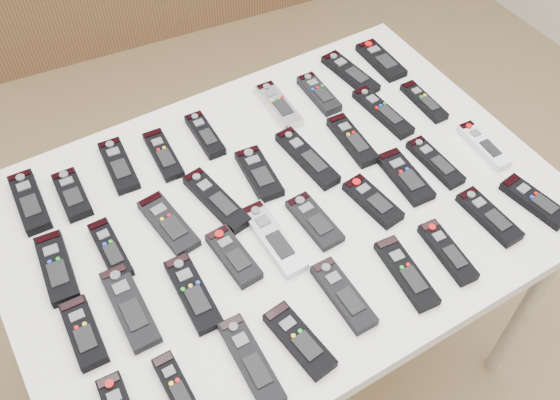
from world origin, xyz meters
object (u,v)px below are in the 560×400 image
remote_5 (278,106)px  remote_21 (234,256)px  table (280,221)px  remote_25 (405,177)px  remote_6 (319,94)px  remote_0 (30,202)px  remote_1 (72,195)px  remote_15 (352,140)px  remote_32 (343,295)px  remote_27 (483,145)px  remote_20 (193,293)px  remote_8 (381,60)px  remote_11 (168,224)px  remote_22 (273,238)px  remote_31 (299,340)px  remote_9 (57,268)px  remote_36 (535,201)px  remote_10 (110,249)px  remote_34 (447,252)px  remote_3 (163,155)px  remote_26 (435,162)px  remote_14 (307,158)px  remote_24 (373,201)px  remote_7 (350,73)px  remote_17 (424,102)px  remote_23 (314,221)px  remote_18 (84,333)px  remote_35 (489,216)px  remote_29 (177,388)px  remote_33 (406,273)px  remote_12 (216,200)px  remote_13 (259,174)px  remote_30 (251,361)px  remote_4 (205,135)px

remote_5 → remote_21: 0.48m
table → remote_25: remote_25 is taller
remote_6 → remote_0: bearing=179.9°
remote_1 → remote_15: (0.65, -0.19, 0.00)m
remote_32 → remote_27: bearing=18.3°
table → remote_20: size_ratio=6.76×
remote_8 → remote_11: (-0.75, -0.22, 0.00)m
remote_22 → remote_31: bearing=-108.8°
remote_1 → remote_22: (0.33, -0.34, -0.00)m
remote_11 → remote_25: bearing=-23.2°
remote_8 → remote_9: bearing=-166.8°
remote_0 → remote_36: remote_0 is taller
remote_10 → remote_34: size_ratio=0.99×
remote_3 → remote_26: (0.55, -0.36, 0.00)m
remote_3 → remote_6: (0.44, -0.01, 0.00)m
remote_6 → remote_21: 0.55m
remote_14 → remote_24: (0.06, -0.19, -0.00)m
remote_7 → remote_17: bearing=-68.2°
remote_25 → remote_26: 0.09m
remote_23 → remote_18: bearing=178.1°
remote_5 → remote_36: size_ratio=1.07×
remote_21 → remote_36: same height
remote_6 → remote_26: (0.11, -0.35, -0.00)m
remote_35 → remote_14: bearing=123.8°
remote_27 → remote_36: 0.20m
table → remote_22: remote_22 is taller
remote_17 → remote_29: (-0.89, -0.38, 0.00)m
remote_21 → remote_9: bearing=150.4°
remote_31 → remote_8: bearing=36.4°
remote_18 → remote_33: bearing=-16.2°
remote_9 → remote_17: (0.99, 0.01, -0.00)m
remote_27 → remote_0: bearing=162.3°
remote_12 → remote_17: 0.62m
table → remote_32: bearing=-93.0°
remote_12 → remote_13: 0.13m
remote_7 → remote_34: 0.61m
remote_9 → remote_24: 0.70m
remote_8 → remote_34: (-0.27, -0.60, 0.00)m
remote_5 → remote_23: (-0.12, -0.36, -0.00)m
remote_8 → remote_30: size_ratio=0.86×
remote_22 → remote_5: bearing=57.8°
remote_3 → remote_9: (-0.33, -0.19, 0.00)m
remote_3 → remote_4: size_ratio=1.07×
remote_6 → remote_10: (-0.66, -0.19, -0.00)m
remote_14 → remote_20: (-0.40, -0.20, -0.00)m
remote_11 → remote_33: 0.53m
remote_7 → remote_23: (-0.36, -0.38, -0.00)m
remote_14 → remote_27: bearing=-29.0°
remote_20 → remote_13: bearing=39.9°
remote_4 → remote_36: (0.55, -0.58, 0.00)m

